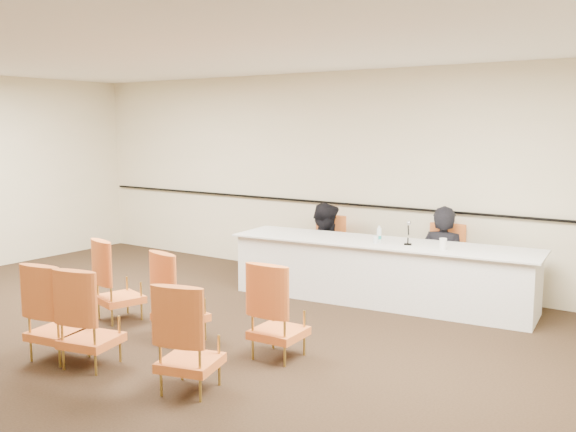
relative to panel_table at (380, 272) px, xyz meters
The scene contains 20 objects.
floor 3.25m from the panel_table, 107.44° to the right, with size 10.00×10.00×0.00m, color black.
ceiling 4.15m from the panel_table, 107.44° to the right, with size 10.00×10.00×0.00m, color white.
wall_back 1.74m from the panel_table, 136.26° to the left, with size 10.00×0.04×3.00m, color beige.
wall_rail 1.49m from the panel_table, 137.53° to the left, with size 9.80×0.04×0.03m, color black.
panel_table is the anchor object (origin of this frame).
panelist_main 0.86m from the panel_table, 48.20° to the left, with size 0.61×0.40×1.68m, color black.
panelist_main_chair 0.86m from the panel_table, 48.20° to the left, with size 0.50×0.50×0.95m, color orange, non-canonical shape.
panelist_second 1.19m from the panel_table, 157.55° to the left, with size 0.79×0.62×1.63m, color black.
panelist_second_chair 1.20m from the panel_table, 157.55° to the left, with size 0.50×0.50×0.95m, color orange, non-canonical shape.
papers 0.63m from the panel_table, ahead, with size 0.30×0.22×0.00m, color white.
microphone 0.65m from the panel_table, ahead, with size 0.10×0.20×0.28m, color black, non-canonical shape.
water_bottle 0.49m from the panel_table, 127.40° to the right, with size 0.06×0.06×0.20m, color teal, non-canonical shape.
drinking_glass 0.46m from the panel_table, 94.77° to the right, with size 0.06×0.06×0.10m, color silver.
coffee_cup 0.95m from the panel_table, ahead, with size 0.09×0.09×0.13m, color white.
aud_chair_front_left 3.20m from the panel_table, 131.77° to the right, with size 0.50×0.50×0.95m, color orange, non-canonical shape.
aud_chair_front_mid 2.71m from the panel_table, 112.90° to the right, with size 0.50×0.50×0.95m, color orange, non-canonical shape.
aud_chair_front_right 2.34m from the panel_table, 87.89° to the right, with size 0.50×0.50×0.95m, color orange, non-canonical shape.
aud_chair_back_left 3.92m from the panel_table, 114.76° to the right, with size 0.50×0.50×0.95m, color orange, non-canonical shape.
aud_chair_back_mid 3.71m from the panel_table, 109.09° to the right, with size 0.50×0.50×0.95m, color orange, non-canonical shape.
aud_chair_back_right 3.40m from the panel_table, 91.13° to the right, with size 0.50×0.50×0.95m, color orange, non-canonical shape.
Camera 1 is at (4.51, -4.10, 2.22)m, focal length 40.00 mm.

